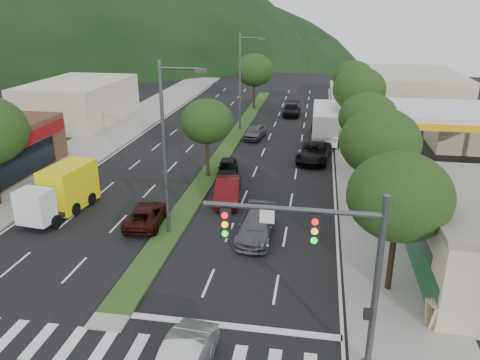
% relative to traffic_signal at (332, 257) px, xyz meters
% --- Properties ---
extents(ground, '(160.00, 160.00, 0.00)m').
position_rel_traffic_signal_xyz_m(ground, '(-9.03, 1.54, -4.65)').
color(ground, black).
rests_on(ground, ground).
extents(sidewalk_right, '(5.00, 90.00, 0.15)m').
position_rel_traffic_signal_xyz_m(sidewalk_right, '(3.47, 26.54, -4.57)').
color(sidewalk_right, gray).
rests_on(sidewalk_right, ground).
extents(sidewalk_left, '(6.00, 90.00, 0.15)m').
position_rel_traffic_signal_xyz_m(sidewalk_left, '(-22.03, 26.54, -4.57)').
color(sidewalk_left, gray).
rests_on(sidewalk_left, ground).
extents(median, '(1.60, 56.00, 0.12)m').
position_rel_traffic_signal_xyz_m(median, '(-9.03, 29.54, -4.59)').
color(median, '#1E3C16').
rests_on(median, ground).
extents(crosswalk, '(19.00, 2.20, 0.01)m').
position_rel_traffic_signal_xyz_m(crosswalk, '(-9.03, -0.46, -4.64)').
color(crosswalk, silver).
rests_on(crosswalk, ground).
extents(traffic_signal, '(6.12, 0.40, 7.00)m').
position_rel_traffic_signal_xyz_m(traffic_signal, '(0.00, 0.00, 0.00)').
color(traffic_signal, '#47494C').
rests_on(traffic_signal, ground).
extents(gas_canopy, '(12.20, 8.20, 5.25)m').
position_rel_traffic_signal_xyz_m(gas_canopy, '(9.97, 23.54, 0.00)').
color(gas_canopy, silver).
rests_on(gas_canopy, ground).
extents(bldg_left_far, '(9.00, 14.00, 4.60)m').
position_rel_traffic_signal_xyz_m(bldg_left_far, '(-28.03, 35.54, -2.35)').
color(bldg_left_far, beige).
rests_on(bldg_left_far, ground).
extents(bldg_right_far, '(10.00, 16.00, 5.20)m').
position_rel_traffic_signal_xyz_m(bldg_right_far, '(10.47, 45.54, -2.05)').
color(bldg_right_far, beige).
rests_on(bldg_right_far, ground).
extents(hill_far, '(176.00, 132.00, 82.00)m').
position_rel_traffic_signal_xyz_m(hill_far, '(-89.03, 111.54, -4.65)').
color(hill_far, black).
rests_on(hill_far, ground).
extents(tree_r_a, '(4.60, 4.60, 6.63)m').
position_rel_traffic_signal_xyz_m(tree_r_a, '(2.97, 5.54, 0.17)').
color(tree_r_a, black).
rests_on(tree_r_a, sidewalk_right).
extents(tree_r_b, '(4.80, 4.80, 6.94)m').
position_rel_traffic_signal_xyz_m(tree_r_b, '(2.97, 13.54, 0.39)').
color(tree_r_b, black).
rests_on(tree_r_b, sidewalk_right).
extents(tree_r_c, '(4.40, 4.40, 6.48)m').
position_rel_traffic_signal_xyz_m(tree_r_c, '(2.97, 21.54, 0.10)').
color(tree_r_c, black).
rests_on(tree_r_c, sidewalk_right).
extents(tree_r_d, '(5.00, 5.00, 7.17)m').
position_rel_traffic_signal_xyz_m(tree_r_d, '(2.97, 31.54, 0.54)').
color(tree_r_d, black).
rests_on(tree_r_d, sidewalk_right).
extents(tree_r_e, '(4.60, 4.60, 6.71)m').
position_rel_traffic_signal_xyz_m(tree_r_e, '(2.97, 41.54, 0.25)').
color(tree_r_e, black).
rests_on(tree_r_e, sidewalk_right).
extents(tree_med_near, '(4.00, 4.00, 6.02)m').
position_rel_traffic_signal_xyz_m(tree_med_near, '(-9.03, 19.54, -0.22)').
color(tree_med_near, black).
rests_on(tree_med_near, median).
extents(tree_med_far, '(4.80, 4.80, 6.94)m').
position_rel_traffic_signal_xyz_m(tree_med_far, '(-9.03, 45.54, 0.36)').
color(tree_med_far, black).
rests_on(tree_med_far, median).
extents(streetlight_near, '(2.60, 0.25, 10.00)m').
position_rel_traffic_signal_xyz_m(streetlight_near, '(-8.82, 9.54, 0.94)').
color(streetlight_near, '#47494C').
rests_on(streetlight_near, ground).
extents(streetlight_mid, '(2.60, 0.25, 10.00)m').
position_rel_traffic_signal_xyz_m(streetlight_mid, '(-8.82, 34.54, 0.94)').
color(streetlight_mid, '#47494C').
rests_on(streetlight_mid, ground).
extents(suv_maroon, '(2.47, 4.61, 1.23)m').
position_rel_traffic_signal_xyz_m(suv_maroon, '(-10.74, 10.55, -4.03)').
color(suv_maroon, black).
rests_on(suv_maroon, ground).
extents(car_queue_a, '(2.02, 3.99, 1.30)m').
position_rel_traffic_signal_xyz_m(car_queue_a, '(-7.53, 19.94, -4.00)').
color(car_queue_a, black).
rests_on(car_queue_a, ground).
extents(car_queue_b, '(2.02, 4.82, 1.39)m').
position_rel_traffic_signal_xyz_m(car_queue_b, '(-3.88, 9.94, -3.95)').
color(car_queue_b, '#4F4F54').
rests_on(car_queue_b, ground).
extents(car_queue_c, '(2.16, 4.80, 1.53)m').
position_rel_traffic_signal_xyz_m(car_queue_c, '(-6.55, 14.94, -3.88)').
color(car_queue_c, '#4D0C0E').
rests_on(car_queue_c, ground).
extents(car_queue_d, '(3.22, 5.79, 1.53)m').
position_rel_traffic_signal_xyz_m(car_queue_d, '(-0.88, 24.94, -3.88)').
color(car_queue_d, black).
rests_on(car_queue_d, ground).
extents(car_queue_e, '(2.18, 4.29, 1.40)m').
position_rel_traffic_signal_xyz_m(car_queue_e, '(-6.93, 31.36, -3.94)').
color(car_queue_e, '#4E4E53').
rests_on(car_queue_e, ground).
extents(car_queue_f, '(2.01, 4.84, 1.40)m').
position_rel_traffic_signal_xyz_m(car_queue_f, '(-3.96, 42.68, -3.95)').
color(car_queue_f, black).
rests_on(car_queue_f, ground).
extents(box_truck, '(2.86, 6.12, 2.92)m').
position_rel_traffic_signal_xyz_m(box_truck, '(-16.72, 11.45, -3.26)').
color(box_truck, silver).
rests_on(box_truck, ground).
extents(motorhome, '(2.73, 8.51, 3.26)m').
position_rel_traffic_signal_xyz_m(motorhome, '(-0.03, 32.06, -2.91)').
color(motorhome, white).
rests_on(motorhome, ground).
extents(a_frame_sign, '(0.90, 0.96, 1.55)m').
position_rel_traffic_signal_xyz_m(a_frame_sign, '(4.53, 2.96, -3.81)').
color(a_frame_sign, tan).
rests_on(a_frame_sign, sidewalk_right).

